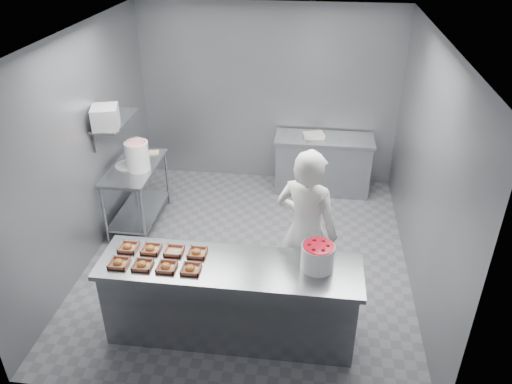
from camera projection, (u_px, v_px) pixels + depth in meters
floor at (249, 256)px, 6.48m from camera, size 4.50×4.50×0.00m
ceiling at (247, 36)px, 5.09m from camera, size 4.50×4.50×0.00m
wall_back at (269, 96)px, 7.72m from camera, size 4.00×0.04×2.80m
wall_left at (84, 150)px, 6.00m from camera, size 0.04×4.50×2.80m
wall_right at (425, 169)px, 5.56m from camera, size 0.04×4.50×2.80m
service_counter at (231, 300)px, 5.09m from camera, size 2.60×0.70×0.90m
prep_table at (137, 186)px, 6.88m from camera, size 0.60×1.20×0.90m
back_counter at (323, 164)px, 7.79m from camera, size 1.50×0.60×0.90m
wall_shelf at (115, 120)px, 6.43m from camera, size 0.35×0.90×0.03m
tray_0 at (119, 263)px, 4.86m from camera, size 0.19×0.18×0.06m
tray_1 at (142, 265)px, 4.83m from camera, size 0.19×0.18×0.06m
tray_2 at (166, 267)px, 4.81m from camera, size 0.19×0.18×0.06m
tray_3 at (191, 269)px, 4.78m from camera, size 0.19×0.18×0.06m
tray_4 at (128, 247)px, 5.09m from camera, size 0.19×0.18×0.06m
tray_5 at (151, 249)px, 5.06m from camera, size 0.19×0.18×0.06m
tray_6 at (174, 251)px, 5.04m from camera, size 0.19×0.18×0.04m
tray_7 at (197, 252)px, 5.01m from camera, size 0.19×0.18×0.06m
worker at (306, 231)px, 5.28m from camera, size 0.82×0.69×1.91m
strawberry_tub at (318, 256)px, 4.76m from camera, size 0.32×0.32×0.27m
glaze_bucket at (137, 155)px, 6.55m from camera, size 0.33×0.31×0.48m
bucket_lid at (127, 165)px, 6.73m from camera, size 0.41×0.41×0.03m
rag at (154, 152)px, 7.09m from camera, size 0.17×0.15×0.02m
appliance at (105, 117)px, 6.12m from camera, size 0.40×0.43×0.27m
paper_stack at (314, 135)px, 7.57m from camera, size 0.33×0.27×0.06m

